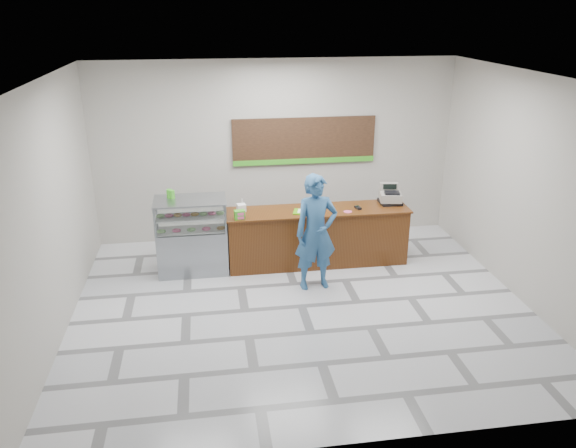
{
  "coord_description": "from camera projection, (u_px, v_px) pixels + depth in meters",
  "views": [
    {
      "loc": [
        -1.37,
        -7.6,
        4.39
      ],
      "look_at": [
        -0.08,
        0.9,
        1.04
      ],
      "focal_mm": 35.0,
      "sensor_mm": 36.0,
      "label": 1
    }
  ],
  "objects": [
    {
      "name": "cash_register",
      "position": [
        390.0,
        196.0,
        10.19
      ],
      "size": [
        0.44,
        0.46,
        0.36
      ],
      "rotation": [
        0.0,
        0.0,
        -0.19
      ],
      "color": "black",
      "rests_on": "sales_counter"
    },
    {
      "name": "card_terminal",
      "position": [
        358.0,
        208.0,
        9.95
      ],
      "size": [
        0.11,
        0.16,
        0.04
      ],
      "primitive_type": "cube",
      "rotation": [
        0.0,
        0.0,
        0.22
      ],
      "color": "black",
      "rests_on": "sales_counter"
    },
    {
      "name": "straw_cup",
      "position": [
        242.0,
        207.0,
        9.89
      ],
      "size": [
        0.07,
        0.07,
        0.11
      ],
      "primitive_type": "cylinder",
      "color": "silver",
      "rests_on": "sales_counter"
    },
    {
      "name": "promo_box",
      "position": [
        240.0,
        215.0,
        9.45
      ],
      "size": [
        0.19,
        0.13,
        0.16
      ],
      "primitive_type": "cube",
      "rotation": [
        0.0,
        0.0,
        0.1
      ],
      "color": "green",
      "rests_on": "sales_counter"
    },
    {
      "name": "menu_board",
      "position": [
        304.0,
        142.0,
        10.89
      ],
      "size": [
        2.8,
        0.06,
        0.9
      ],
      "color": "black",
      "rests_on": "back_wall"
    },
    {
      "name": "display_case",
      "position": [
        192.0,
        235.0,
        9.74
      ],
      "size": [
        1.22,
        0.72,
        1.33
      ],
      "color": "gray",
      "rests_on": "floor"
    },
    {
      "name": "donut_decal",
      "position": [
        348.0,
        212.0,
        9.81
      ],
      "size": [
        0.15,
        0.15,
        0.0
      ],
      "primitive_type": "cylinder",
      "color": "#DE4F83",
      "rests_on": "sales_counter"
    },
    {
      "name": "napkin_box",
      "position": [
        241.0,
        208.0,
        9.83
      ],
      "size": [
        0.17,
        0.17,
        0.12
      ],
      "primitive_type": "cube",
      "rotation": [
        0.0,
        0.0,
        0.18
      ],
      "color": "white",
      "rests_on": "sales_counter"
    },
    {
      "name": "floor",
      "position": [
        302.0,
        306.0,
        8.79
      ],
      "size": [
        7.0,
        7.0,
        0.0
      ],
      "primitive_type": "plane",
      "color": "silver",
      "rests_on": "ground"
    },
    {
      "name": "green_cup_right",
      "position": [
        172.0,
        194.0,
        9.54
      ],
      "size": [
        0.09,
        0.09,
        0.14
      ],
      "primitive_type": "cylinder",
      "color": "green",
      "rests_on": "display_case"
    },
    {
      "name": "serving_tray",
      "position": [
        305.0,
        212.0,
        9.78
      ],
      "size": [
        0.45,
        0.38,
        0.02
      ],
      "rotation": [
        0.0,
        0.0,
        -0.28
      ],
      "color": "#58B60D",
      "rests_on": "sales_counter"
    },
    {
      "name": "back_wall",
      "position": [
        276.0,
        151.0,
        10.92
      ],
      "size": [
        7.0,
        0.0,
        7.0
      ],
      "primitive_type": "plane",
      "rotation": [
        1.57,
        0.0,
        0.0
      ],
      "color": "#B2AEA4",
      "rests_on": "floor"
    },
    {
      "name": "sales_counter",
      "position": [
        317.0,
        236.0,
        10.11
      ],
      "size": [
        3.26,
        0.76,
        1.03
      ],
      "color": "#582D11",
      "rests_on": "floor"
    },
    {
      "name": "green_cup_left",
      "position": [
        169.0,
        194.0,
        9.56
      ],
      "size": [
        0.1,
        0.1,
        0.15
      ],
      "primitive_type": "cylinder",
      "color": "green",
      "rests_on": "display_case"
    },
    {
      "name": "ceiling",
      "position": [
        304.0,
        77.0,
        7.52
      ],
      "size": [
        7.0,
        7.0,
        0.0
      ],
      "primitive_type": "plane",
      "rotation": [
        3.14,
        0.0,
        0.0
      ],
      "color": "silver",
      "rests_on": "back_wall"
    },
    {
      "name": "customer",
      "position": [
        316.0,
        233.0,
        9.08
      ],
      "size": [
        0.75,
        0.54,
        1.94
      ],
      "primitive_type": "imported",
      "rotation": [
        0.0,
        0.0,
        0.11
      ],
      "color": "#2C5B8B",
      "rests_on": "floor"
    }
  ]
}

